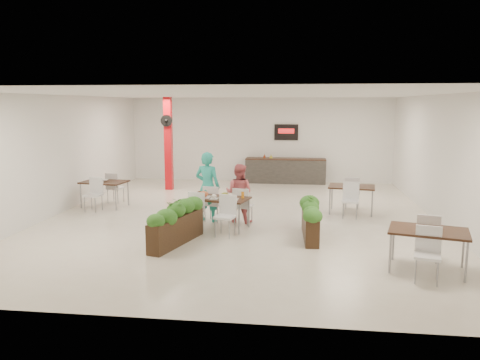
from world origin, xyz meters
name	(u,v)px	position (x,y,z in m)	size (l,w,h in m)	color
ground	(241,217)	(0.00, 0.00, 0.00)	(12.00, 12.00, 0.00)	beige
room_shell	(241,141)	(0.00, 0.00, 2.01)	(10.10, 12.10, 3.22)	white
red_column	(168,143)	(-3.00, 3.79, 1.64)	(0.40, 0.41, 3.20)	red
service_counter	(285,170)	(1.00, 5.65, 0.49)	(3.00, 0.64, 2.20)	#282523
main_table	(219,202)	(-0.41, -1.14, 0.64)	(1.56, 1.86, 0.92)	black
diner_man	(208,187)	(-0.80, -0.49, 0.89)	(0.65, 0.43, 1.78)	teal
diner_woman	(239,193)	(0.00, -0.49, 0.74)	(0.72, 0.56, 1.49)	#DF6369
planter_left	(176,221)	(-1.09, -2.53, 0.51)	(0.83, 1.88, 1.01)	black
planter_right	(310,216)	(1.75, -1.67, 0.49)	(0.46, 1.84, 0.96)	black
side_table_a	(104,185)	(-4.10, 0.82, 0.63)	(1.35, 1.66, 0.92)	black
side_table_b	(352,190)	(2.93, 0.90, 0.63)	(1.33, 1.67, 0.92)	black
side_table_c	(428,236)	(3.78, -3.54, 0.64)	(1.52, 1.67, 0.92)	black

